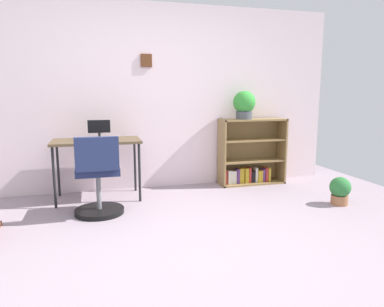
{
  "coord_description": "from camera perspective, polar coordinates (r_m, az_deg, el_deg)",
  "views": [
    {
      "loc": [
        -0.69,
        -2.58,
        1.28
      ],
      "look_at": [
        0.33,
        1.12,
        0.62
      ],
      "focal_mm": 33.09,
      "sensor_mm": 36.0,
      "label": 1
    }
  ],
  "objects": [
    {
      "name": "ground_plane",
      "position": [
        2.96,
        -0.51,
        -15.76
      ],
      "size": [
        6.24,
        6.24,
        0.0
      ],
      "primitive_type": "plane",
      "color": "gray"
    },
    {
      "name": "wall_back",
      "position": [
        4.78,
        -7.25,
        8.91
      ],
      "size": [
        5.2,
        0.12,
        2.42
      ],
      "color": "silver",
      "rests_on": "ground_plane"
    },
    {
      "name": "desk",
      "position": [
        4.36,
        -15.12,
        1.36
      ],
      "size": [
        1.02,
        0.56,
        0.73
      ],
      "color": "brown",
      "rests_on": "ground_plane"
    },
    {
      "name": "monitor",
      "position": [
        4.44,
        -14.73,
        3.62
      ],
      "size": [
        0.26,
        0.2,
        0.23
      ],
      "color": "#262628",
      "rests_on": "desk"
    },
    {
      "name": "keyboard",
      "position": [
        4.27,
        -15.28,
        2.12
      ],
      "size": [
        0.44,
        0.13,
        0.02
      ],
      "primitive_type": "cube",
      "color": "#302132",
      "rests_on": "desk"
    },
    {
      "name": "office_chair",
      "position": [
        3.81,
        -14.88,
        -4.3
      ],
      "size": [
        0.52,
        0.55,
        0.85
      ],
      "color": "black",
      "rests_on": "ground_plane"
    },
    {
      "name": "bookshelf_low",
      "position": [
        5.08,
        9.32,
        -0.28
      ],
      "size": [
        0.93,
        0.3,
        0.92
      ],
      "color": "olive",
      "rests_on": "ground_plane"
    },
    {
      "name": "potted_plant_on_shelf",
      "position": [
        4.9,
        8.42,
        7.88
      ],
      "size": [
        0.31,
        0.31,
        0.38
      ],
      "color": "#474C51",
      "rests_on": "bookshelf_low"
    },
    {
      "name": "potted_plant_floor",
      "position": [
        4.43,
        22.75,
        -5.46
      ],
      "size": [
        0.24,
        0.24,
        0.32
      ],
      "color": "#9E6642",
      "rests_on": "ground_plane"
    }
  ]
}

